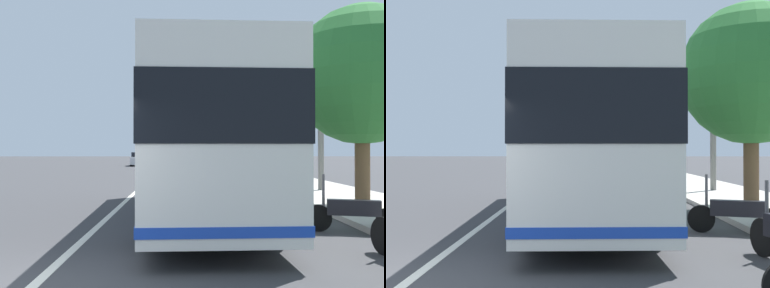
# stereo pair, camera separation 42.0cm
# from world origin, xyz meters

# --- Properties ---
(sidewalk_curb) EXTENTS (110.00, 3.60, 0.14)m
(sidewalk_curb) POSITION_xyz_m (10.00, -7.61, 0.07)
(sidewalk_curb) COLOR #B2ADA3
(sidewalk_curb) RESTS_ON ground
(lane_divider_line) EXTENTS (110.00, 0.16, 0.01)m
(lane_divider_line) POSITION_xyz_m (10.00, 0.00, 0.00)
(lane_divider_line) COLOR silver
(lane_divider_line) RESTS_ON ground
(coach_bus) EXTENTS (11.28, 2.97, 3.59)m
(coach_bus) POSITION_xyz_m (6.49, -2.32, 2.01)
(coach_bus) COLOR silver
(coach_bus) RESTS_ON ground
(motorcycle_angled) EXTENTS (0.66, 1.96, 1.24)m
(motorcycle_angled) POSITION_xyz_m (4.08, -5.54, 0.45)
(motorcycle_angled) COLOR black
(motorcycle_angled) RESTS_ON ground
(car_far_distant) EXTENTS (4.68, 2.12, 1.46)m
(car_far_distant) POSITION_xyz_m (43.58, 2.62, 0.69)
(car_far_distant) COLOR silver
(car_far_distant) RESTS_ON ground
(car_behind_bus) EXTENTS (4.62, 2.02, 1.48)m
(car_behind_bus) POSITION_xyz_m (35.27, -1.92, 0.70)
(car_behind_bus) COLOR black
(car_behind_bus) RESTS_ON ground
(roadside_tree_mid_block) EXTENTS (3.98, 3.98, 5.89)m
(roadside_tree_mid_block) POSITION_xyz_m (7.36, -7.06, 3.88)
(roadside_tree_mid_block) COLOR brown
(roadside_tree_mid_block) RESTS_ON ground
(roadside_tree_far_block) EXTENTS (3.83, 3.83, 6.67)m
(roadside_tree_far_block) POSITION_xyz_m (24.82, -7.18, 4.74)
(roadside_tree_far_block) COLOR brown
(roadside_tree_far_block) RESTS_ON ground
(utility_pole) EXTENTS (0.24, 0.24, 6.77)m
(utility_pole) POSITION_xyz_m (12.76, -7.54, 3.39)
(utility_pole) COLOR slate
(utility_pole) RESTS_ON ground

